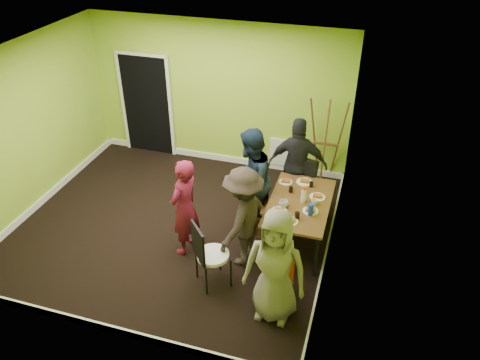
# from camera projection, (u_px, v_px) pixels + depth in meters

# --- Properties ---
(ground) EXTENTS (5.00, 5.00, 0.00)m
(ground) POSITION_uv_depth(u_px,v_px,m) (175.00, 225.00, 7.72)
(ground) COLOR black
(ground) RESTS_ON ground
(room_walls) EXTENTS (5.04, 4.54, 2.82)m
(room_walls) POSITION_uv_depth(u_px,v_px,m) (170.00, 173.00, 7.23)
(room_walls) COLOR #A2BC30
(room_walls) RESTS_ON ground
(dining_table) EXTENTS (0.90, 1.50, 0.75)m
(dining_table) POSITION_uv_depth(u_px,v_px,m) (299.00, 205.00, 7.02)
(dining_table) COLOR black
(dining_table) RESTS_ON ground
(chair_left_far) EXTENTS (0.51, 0.51, 1.01)m
(chair_left_far) POSITION_uv_depth(u_px,v_px,m) (262.00, 201.00, 7.33)
(chair_left_far) COLOR red
(chair_left_far) RESTS_ON ground
(chair_left_near) EXTENTS (0.42, 0.42, 1.00)m
(chair_left_near) POSITION_uv_depth(u_px,v_px,m) (257.00, 222.00, 6.88)
(chair_left_near) COLOR red
(chair_left_near) RESTS_ON ground
(chair_back_end) EXTENTS (0.52, 0.57, 0.99)m
(chair_back_end) POSITION_uv_depth(u_px,v_px,m) (303.00, 176.00, 7.69)
(chair_back_end) COLOR red
(chair_back_end) RESTS_ON ground
(chair_front_end) EXTENTS (0.47, 0.47, 0.87)m
(chair_front_end) POSITION_uv_depth(u_px,v_px,m) (279.00, 274.00, 6.07)
(chair_front_end) COLOR red
(chair_front_end) RESTS_ON ground
(chair_bentwood) EXTENTS (0.57, 0.57, 1.04)m
(chair_bentwood) POSITION_uv_depth(u_px,v_px,m) (208.00, 252.00, 6.30)
(chair_bentwood) COLOR black
(chair_bentwood) RESTS_ON ground
(easel) EXTENTS (0.68, 0.64, 1.70)m
(easel) POSITION_uv_depth(u_px,v_px,m) (326.00, 143.00, 8.38)
(easel) COLOR brown
(easel) RESTS_ON ground
(plate_near_left) EXTENTS (0.21, 0.21, 0.01)m
(plate_near_left) POSITION_uv_depth(u_px,v_px,m) (286.00, 182.00, 7.44)
(plate_near_left) COLOR white
(plate_near_left) RESTS_ON dining_table
(plate_near_right) EXTENTS (0.25, 0.25, 0.01)m
(plate_near_right) POSITION_uv_depth(u_px,v_px,m) (279.00, 211.00, 6.77)
(plate_near_right) COLOR white
(plate_near_right) RESTS_ON dining_table
(plate_far_back) EXTENTS (0.26, 0.26, 0.01)m
(plate_far_back) POSITION_uv_depth(u_px,v_px,m) (304.00, 182.00, 7.43)
(plate_far_back) COLOR white
(plate_far_back) RESTS_ON dining_table
(plate_far_front) EXTENTS (0.23, 0.23, 0.01)m
(plate_far_front) POSITION_uv_depth(u_px,v_px,m) (290.00, 221.00, 6.58)
(plate_far_front) COLOR white
(plate_far_front) RESTS_ON dining_table
(plate_wall_back) EXTENTS (0.24, 0.24, 0.01)m
(plate_wall_back) POSITION_uv_depth(u_px,v_px,m) (317.00, 197.00, 7.08)
(plate_wall_back) COLOR white
(plate_wall_back) RESTS_ON dining_table
(plate_wall_front) EXTENTS (0.23, 0.23, 0.01)m
(plate_wall_front) POSITION_uv_depth(u_px,v_px,m) (310.00, 211.00, 6.78)
(plate_wall_front) COLOR white
(plate_wall_front) RESTS_ON dining_table
(thermos) EXTENTS (0.08, 0.08, 0.23)m
(thermos) POSITION_uv_depth(u_px,v_px,m) (304.00, 195.00, 6.93)
(thermos) COLOR white
(thermos) RESTS_ON dining_table
(blue_bottle) EXTENTS (0.08, 0.08, 0.18)m
(blue_bottle) POSITION_uv_depth(u_px,v_px,m) (311.00, 210.00, 6.67)
(blue_bottle) COLOR #1936BF
(blue_bottle) RESTS_ON dining_table
(orange_bottle) EXTENTS (0.04, 0.04, 0.09)m
(orange_bottle) POSITION_uv_depth(u_px,v_px,m) (302.00, 191.00, 7.15)
(orange_bottle) COLOR red
(orange_bottle) RESTS_ON dining_table
(glass_mid) EXTENTS (0.06, 0.06, 0.09)m
(glass_mid) POSITION_uv_depth(u_px,v_px,m) (291.00, 190.00, 7.18)
(glass_mid) COLOR black
(glass_mid) RESTS_ON dining_table
(glass_back) EXTENTS (0.06, 0.06, 0.09)m
(glass_back) POSITION_uv_depth(u_px,v_px,m) (311.00, 184.00, 7.31)
(glass_back) COLOR black
(glass_back) RESTS_ON dining_table
(glass_front) EXTENTS (0.07, 0.07, 0.10)m
(glass_front) POSITION_uv_depth(u_px,v_px,m) (297.00, 215.00, 6.62)
(glass_front) COLOR black
(glass_front) RESTS_ON dining_table
(cup_a) EXTENTS (0.13, 0.13, 0.10)m
(cup_a) POSITION_uv_depth(u_px,v_px,m) (284.00, 204.00, 6.86)
(cup_a) COLOR white
(cup_a) RESTS_ON dining_table
(cup_b) EXTENTS (0.10, 0.10, 0.09)m
(cup_b) POSITION_uv_depth(u_px,v_px,m) (314.00, 202.00, 6.90)
(cup_b) COLOR white
(cup_b) RESTS_ON dining_table
(person_standing) EXTENTS (0.49, 0.64, 1.57)m
(person_standing) POSITION_uv_depth(u_px,v_px,m) (185.00, 208.00, 6.81)
(person_standing) COLOR maroon
(person_standing) RESTS_ON ground
(person_left_far) EXTENTS (0.68, 0.86, 1.73)m
(person_left_far) POSITION_uv_depth(u_px,v_px,m) (250.00, 181.00, 7.25)
(person_left_far) COLOR #152134
(person_left_far) RESTS_ON ground
(person_left_near) EXTENTS (0.82, 1.13, 1.58)m
(person_left_near) POSITION_uv_depth(u_px,v_px,m) (243.00, 218.00, 6.59)
(person_left_near) COLOR #2B221C
(person_left_near) RESTS_ON ground
(person_back_end) EXTENTS (1.01, 0.49, 1.67)m
(person_back_end) POSITION_uv_depth(u_px,v_px,m) (298.00, 165.00, 7.73)
(person_back_end) COLOR black
(person_back_end) RESTS_ON ground
(person_front_end) EXTENTS (0.81, 0.55, 1.62)m
(person_front_end) POSITION_uv_depth(u_px,v_px,m) (275.00, 267.00, 5.72)
(person_front_end) COLOR gray
(person_front_end) RESTS_ON ground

